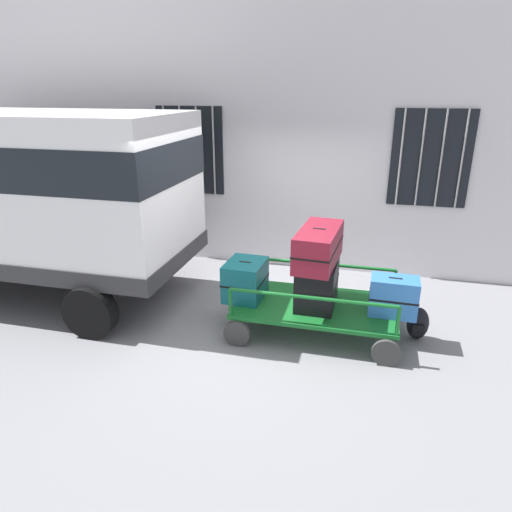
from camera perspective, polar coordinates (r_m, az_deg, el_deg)
ground_plane at (r=6.47m, az=0.76°, el=-7.71°), size 40.00×40.00×0.00m
building_wall at (r=7.92m, az=4.77°, el=16.32°), size 12.00×0.38×5.00m
van at (r=7.48m, az=-26.56°, el=7.74°), size 4.68×2.20×2.73m
luggage_cart at (r=6.06m, az=7.48°, el=-6.50°), size 2.13×1.30×0.38m
cart_railing at (r=5.91m, az=7.64°, el=-3.34°), size 2.03×1.16×0.37m
suitcase_left_bottom at (r=6.09m, az=-1.34°, el=-2.97°), size 0.53×0.64×0.51m
suitcase_midleft_bottom at (r=5.94m, az=7.66°, el=-3.37°), size 0.50×0.80×0.59m
suitcase_midleft_middle at (r=5.70m, az=7.84°, el=1.22°), size 0.54×1.09×0.46m
suitcase_center_bottom at (r=5.89m, az=16.83°, el=-4.85°), size 0.60×0.38×0.49m
backpack at (r=6.22m, az=19.59°, el=-7.98°), size 0.27×0.22×0.44m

